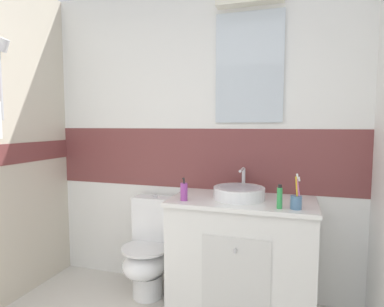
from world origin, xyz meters
TOP-DOWN VIEW (x-y plane):
  - wall_back_tiled at (0.01, 2.45)m, footprint 3.20×0.20m
  - vanity_cabinet at (0.42, 2.13)m, footprint 1.03×0.56m
  - sink_basin at (0.39, 2.14)m, footprint 0.37×0.41m
  - toilet at (-0.33, 2.16)m, footprint 0.37×0.50m
  - toothbrush_cup at (0.78, 1.96)m, footprint 0.07×0.07m
  - soap_dispenser at (0.03, 1.96)m, footprint 0.05×0.05m
  - toothpaste_tube_upright at (0.68, 1.94)m, footprint 0.03×0.03m

SIDE VIEW (x-z plane):
  - toilet at x=-0.33m, z-range -0.03..0.76m
  - vanity_cabinet at x=0.42m, z-range 0.00..0.85m
  - sink_basin at x=0.39m, z-range 0.79..1.00m
  - toothbrush_cup at x=0.78m, z-range 0.79..1.02m
  - soap_dispenser at x=0.03m, z-range 0.83..1.00m
  - toothpaste_tube_upright at x=0.68m, z-range 0.85..1.00m
  - wall_back_tiled at x=0.01m, z-range 0.01..2.51m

